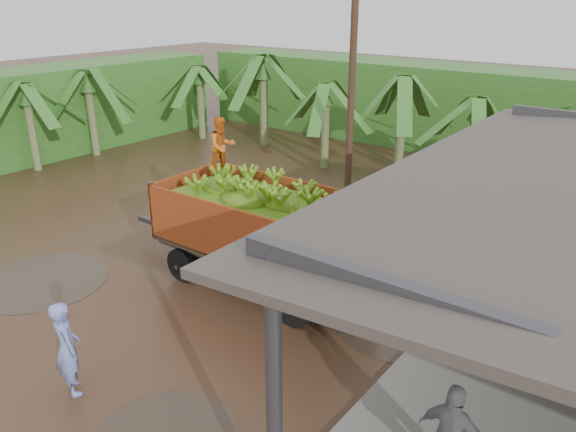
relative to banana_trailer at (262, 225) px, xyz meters
name	(u,v)px	position (x,y,z in m)	size (l,w,h in m)	color
ground	(196,292)	(-0.94, -1.33, -1.51)	(100.00, 100.00, 0.00)	black
hedge_north	(418,104)	(-2.94, 14.67, 0.29)	(22.00, 3.00, 3.60)	#2D661E
hedge_west	(26,115)	(-14.94, 2.67, 0.29)	(3.00, 18.00, 3.60)	#2D661E
banana_trailer	(262,225)	(0.00, 0.00, 0.00)	(7.01, 2.48, 3.77)	#CA4C1C
man_blue	(67,348)	(-0.15, -5.08, -0.62)	(0.65, 0.42, 1.78)	#7585D6
utility_pole	(352,75)	(-1.89, 6.97, 2.50)	(1.20, 0.24, 7.91)	#47301E
banana_plants	(249,131)	(-5.59, 6.01, 0.31)	(24.31, 20.83, 4.23)	#2D661E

